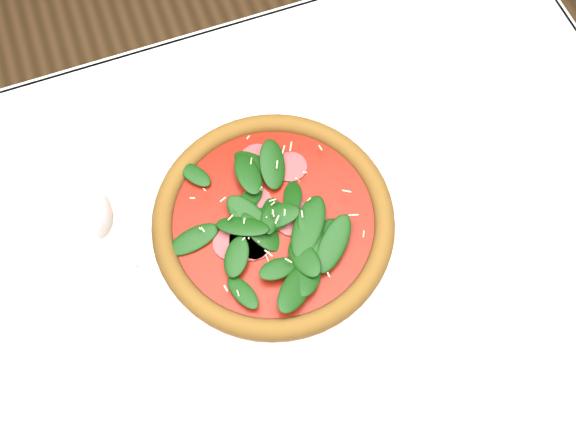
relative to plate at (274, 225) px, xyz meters
name	(u,v)px	position (x,y,z in m)	size (l,w,h in m)	color
ground	(265,379)	(-0.06, -0.06, -0.76)	(6.00, 6.00, 0.00)	brown
dining_table	(250,307)	(-0.06, -0.06, -0.11)	(1.21, 0.81, 0.75)	white
plate	(274,225)	(0.00, 0.00, 0.00)	(0.36, 0.36, 0.02)	white
pizza	(273,219)	(0.00, 0.00, 0.02)	(0.32, 0.32, 0.04)	brown
wine_glass	(72,216)	(-0.22, 0.03, 0.14)	(0.09, 0.09, 0.21)	silver
saucer_near	(568,249)	(0.34, -0.16, 0.00)	(0.14, 0.14, 0.01)	white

